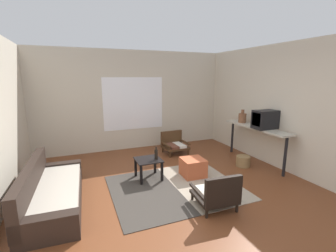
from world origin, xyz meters
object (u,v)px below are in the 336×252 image
(couch, at_px, (51,192))
(glass_bottle, at_px, (156,154))
(console_shelf, at_px, (256,131))
(clay_vase, at_px, (242,118))
(ottoman_orange, at_px, (193,167))
(wicker_basket, at_px, (243,161))
(armchair_by_window, at_px, (174,143))
(coffee_table, at_px, (148,164))
(armchair_striped_foreground, at_px, (217,193))
(crt_television, at_px, (265,120))

(couch, xyz_separation_m, glass_bottle, (1.87, 0.29, 0.30))
(console_shelf, relative_size, clay_vase, 5.61)
(couch, xyz_separation_m, console_shelf, (4.31, 0.27, 0.56))
(ottoman_orange, distance_m, wicker_basket, 1.32)
(wicker_basket, bearing_deg, armchair_by_window, 125.74)
(ottoman_orange, relative_size, wicker_basket, 1.44)
(armchair_by_window, height_order, clay_vase, clay_vase)
(coffee_table, distance_m, glass_bottle, 0.25)
(armchair_striped_foreground, distance_m, glass_bottle, 1.48)
(clay_vase, bearing_deg, couch, -169.84)
(console_shelf, height_order, clay_vase, clay_vase)
(coffee_table, height_order, wicker_basket, coffee_table)
(coffee_table, relative_size, armchair_striped_foreground, 0.77)
(coffee_table, xyz_separation_m, clay_vase, (2.59, 0.43, 0.68))
(console_shelf, distance_m, crt_television, 0.39)
(glass_bottle, bearing_deg, coffee_table, 158.70)
(ottoman_orange, relative_size, console_shelf, 0.25)
(armchair_striped_foreground, relative_size, ottoman_orange, 1.44)
(coffee_table, relative_size, glass_bottle, 1.99)
(console_shelf, height_order, crt_television, crt_television)
(glass_bottle, bearing_deg, clay_vase, 11.20)
(armchair_by_window, relative_size, crt_television, 1.24)
(armchair_by_window, bearing_deg, wicker_basket, -54.26)
(crt_television, relative_size, clay_vase, 1.58)
(coffee_table, distance_m, armchair_striped_foreground, 1.57)
(glass_bottle, bearing_deg, armchair_striped_foreground, -70.08)
(couch, distance_m, console_shelf, 4.36)
(wicker_basket, bearing_deg, armchair_striped_foreground, -140.90)
(couch, relative_size, coffee_table, 4.23)
(coffee_table, xyz_separation_m, console_shelf, (2.59, -0.08, 0.46))
(coffee_table, relative_size, crt_television, 0.97)
(couch, xyz_separation_m, armchair_by_window, (2.85, 1.66, 0.04))
(ottoman_orange, bearing_deg, wicker_basket, 2.05)
(crt_television, distance_m, clay_vase, 0.75)
(ottoman_orange, distance_m, console_shelf, 1.82)
(crt_television, bearing_deg, coffee_table, 172.98)
(armchair_striped_foreground, bearing_deg, armchair_by_window, 80.01)
(ottoman_orange, xyz_separation_m, clay_vase, (1.71, 0.64, 0.82))
(armchair_by_window, xyz_separation_m, wicker_basket, (1.07, -1.49, -0.14))
(armchair_striped_foreground, relative_size, wicker_basket, 2.08)
(armchair_striped_foreground, distance_m, ottoman_orange, 1.24)
(crt_television, bearing_deg, wicker_basket, 159.22)
(armchair_by_window, distance_m, glass_bottle, 1.71)
(clay_vase, xyz_separation_m, glass_bottle, (-2.45, -0.48, -0.49))
(glass_bottle, bearing_deg, crt_television, -6.12)
(ottoman_orange, bearing_deg, clay_vase, 20.65)
(armchair_by_window, bearing_deg, coffee_table, -130.59)
(couch, relative_size, console_shelf, 1.16)
(armchair_by_window, height_order, glass_bottle, glass_bottle)
(couch, height_order, armchair_striped_foreground, couch)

